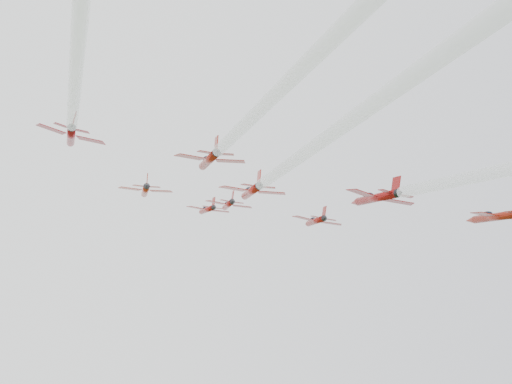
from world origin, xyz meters
name	(u,v)px	position (x,y,z in m)	size (l,w,h in m)	color
jet_lead	(207,210)	(-2.51, 24.28, 146.06)	(8.65, 11.33, 6.32)	#A1130F
jet_row2_left	(145,190)	(-16.13, 15.93, 141.90)	(9.64, 12.63, 7.05)	#AF2310
jet_row2_center	(228,205)	(-1.16, 14.32, 141.09)	(8.59, 11.25, 6.28)	#A0110F
jet_row2_right	(315,221)	(15.78, 13.81, 140.85)	(9.62, 12.60, 7.03)	maroon
jet_center	(416,118)	(-2.07, -47.71, 110.07)	(10.67, 104.03, 52.86)	#AE1710
jet_rear_farleft	(97,14)	(-30.60, -52.44, 107.71)	(8.91, 86.91, 44.16)	#A20F18
jet_rear_left	(356,51)	(-12.85, -57.19, 105.34)	(9.46, 92.28, 46.88)	#9D1A0F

